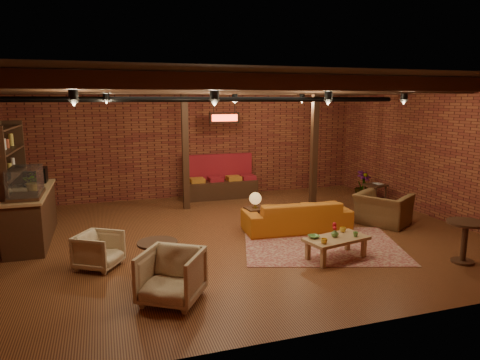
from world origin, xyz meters
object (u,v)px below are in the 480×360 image
object	(u,v)px
coffee_table	(336,240)
plant_tall	(365,156)
round_table_right	(465,235)
armchair_a	(99,249)
side_table_book	(375,186)
sofa	(296,216)
side_table_lamp	(255,201)
armchair_right	(383,204)
round_table_left	(158,255)
armchair_b	(171,274)

from	to	relation	value
coffee_table	plant_tall	distance (m)	5.02
round_table_right	armchair_a	bearing A→B (deg)	164.23
side_table_book	armchair_a	bearing A→B (deg)	-161.57
side_table_book	coffee_table	bearing A→B (deg)	-133.71
sofa	plant_tall	world-z (taller)	plant_tall
side_table_lamp	plant_tall	distance (m)	4.32
coffee_table	side_table_lamp	xyz separation A→B (m)	(-0.79, 2.09, 0.29)
armchair_a	armchair_right	size ratio (longest dim) A/B	0.61
coffee_table	armchair_right	size ratio (longest dim) A/B	1.13
side_table_book	round_table_right	bearing A→B (deg)	-104.44
sofa	round_table_left	bearing A→B (deg)	32.76
coffee_table	armchair_a	bearing A→B (deg)	167.97
sofa	armchair_right	world-z (taller)	armchair_right
side_table_lamp	round_table_right	world-z (taller)	side_table_lamp
round_table_left	armchair_b	distance (m)	0.76
side_table_lamp	plant_tall	world-z (taller)	plant_tall
side_table_lamp	sofa	bearing A→B (deg)	-20.97
armchair_right	side_table_lamp	bearing A→B (deg)	48.15
side_table_lamp	armchair_a	xyz separation A→B (m)	(-3.29, -1.22, -0.31)
side_table_book	round_table_right	xyz separation A→B (m)	(-1.06, -4.13, -0.02)
sofa	armchair_b	xyz separation A→B (m)	(-3.15, -2.52, 0.08)
side_table_lamp	plant_tall	size ratio (longest dim) A/B	0.34
side_table_lamp	armchair_right	xyz separation A→B (m)	(2.94, -0.51, -0.16)
armchair_right	plant_tall	distance (m)	2.57
armchair_a	armchair_right	distance (m)	6.27
sofa	side_table_book	distance (m)	3.42
round_table_right	plant_tall	bearing A→B (deg)	77.20
side_table_book	plant_tall	bearing A→B (deg)	90.00
round_table_left	armchair_b	xyz separation A→B (m)	(0.09, -0.75, -0.03)
coffee_table	armchair_b	size ratio (longest dim) A/B	1.52
sofa	round_table_left	distance (m)	3.69
sofa	round_table_right	distance (m)	3.31
armchair_a	plant_tall	world-z (taller)	plant_tall
round_table_left	side_table_book	distance (m)	7.10
sofa	plant_tall	size ratio (longest dim) A/B	0.91
armchair_b	round_table_left	bearing A→B (deg)	129.39
coffee_table	armchair_a	xyz separation A→B (m)	(-4.07, 0.87, -0.02)
plant_tall	round_table_left	bearing A→B (deg)	-148.74
round_table_left	armchair_a	bearing A→B (deg)	135.61
round_table_left	round_table_right	bearing A→B (deg)	-9.30
sofa	armchair_b	size ratio (longest dim) A/B	2.78
sofa	coffee_table	world-z (taller)	sofa
round_table_left	armchair_a	size ratio (longest dim) A/B	0.96
armchair_right	side_table_book	distance (m)	1.95
armchair_a	side_table_book	size ratio (longest dim) A/B	1.09
sofa	side_table_lamp	size ratio (longest dim) A/B	2.72
armchair_b	side_table_lamp	bearing A→B (deg)	83.46
coffee_table	side_table_lamp	size ratio (longest dim) A/B	1.48
armchair_b	armchair_a	bearing A→B (deg)	153.58
plant_tall	sofa	bearing A→B (deg)	-146.12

